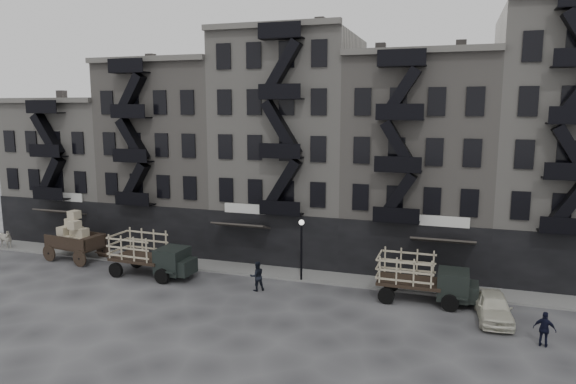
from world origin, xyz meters
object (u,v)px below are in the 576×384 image
(policeman, at_px, (545,329))
(stake_truck_west, at_px, (150,252))
(stake_truck_east, at_px, (424,275))
(horse, at_px, (3,239))
(pedestrian_mid, at_px, (257,276))
(wagon, at_px, (73,233))
(car_east, at_px, (494,307))

(policeman, bearing_deg, stake_truck_west, 7.80)
(stake_truck_west, bearing_deg, stake_truck_east, 5.76)
(horse, distance_m, pedestrian_mid, 23.57)
(wagon, relative_size, car_east, 1.08)
(pedestrian_mid, relative_size, policeman, 1.09)
(stake_truck_west, xyz_separation_m, car_east, (22.23, -0.76, -0.97))
(horse, bearing_deg, car_east, -88.22)
(stake_truck_east, relative_size, pedestrian_mid, 3.05)
(wagon, relative_size, stake_truck_west, 0.78)
(stake_truck_west, bearing_deg, policeman, -4.90)
(horse, relative_size, car_east, 0.47)
(horse, distance_m, stake_truck_east, 33.72)
(stake_truck_west, height_order, policeman, stake_truck_west)
(horse, relative_size, wagon, 0.43)
(wagon, height_order, stake_truck_east, wagon)
(horse, xyz_separation_m, pedestrian_mid, (23.44, -2.49, 0.09))
(stake_truck_west, distance_m, stake_truck_east, 18.37)
(horse, bearing_deg, stake_truck_east, -85.96)
(wagon, relative_size, stake_truck_east, 0.81)
(wagon, height_order, pedestrian_mid, wagon)
(wagon, distance_m, pedestrian_mid, 15.99)
(wagon, bearing_deg, pedestrian_mid, 0.92)
(stake_truck_east, height_order, policeman, stake_truck_east)
(stake_truck_west, xyz_separation_m, pedestrian_mid, (8.10, -0.46, -0.76))
(wagon, xyz_separation_m, car_east, (29.95, -2.25, -1.41))
(horse, height_order, car_east, horse)
(wagon, bearing_deg, policeman, -0.74)
(stake_truck_west, distance_m, pedestrian_mid, 8.15)
(stake_truck_east, distance_m, policeman, 7.44)
(horse, relative_size, stake_truck_east, 0.35)
(car_east, bearing_deg, horse, 171.79)
(horse, distance_m, car_east, 37.67)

